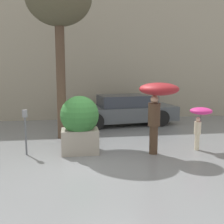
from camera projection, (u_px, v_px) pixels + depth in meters
name	position (u px, v px, depth m)	size (l,w,h in m)	color
ground_plane	(95.00, 162.00, 7.18)	(40.00, 40.00, 0.00)	slate
building_facade	(83.00, 55.00, 13.09)	(18.00, 0.30, 6.00)	#9E937F
planter_box	(80.00, 122.00, 7.87)	(1.08, 1.08, 1.63)	#9E9384
person_adult	(158.00, 97.00, 7.59)	(1.07, 1.07, 2.01)	#473323
person_child	(200.00, 116.00, 8.16)	(0.64, 0.64, 1.26)	beige
parked_car_near	(123.00, 111.00, 12.05)	(4.70, 2.30, 1.27)	#4C5156
street_tree	(59.00, 1.00, 9.08)	(2.16, 2.16, 5.59)	brown
parking_meter	(25.00, 123.00, 7.69)	(0.14, 0.14, 1.27)	#595B60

